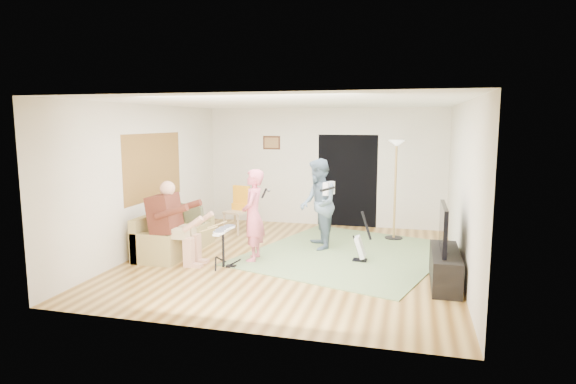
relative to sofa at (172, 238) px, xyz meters
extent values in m
plane|color=brown|center=(2.28, 0.05, -0.25)|extent=(6.00, 6.00, 0.00)
plane|color=white|center=(2.28, 0.05, 2.45)|extent=(6.00, 6.00, 0.00)
plane|color=olive|center=(-0.46, 0.25, 1.30)|extent=(0.00, 2.05, 2.05)
plane|color=black|center=(2.83, 3.04, 0.80)|extent=(2.10, 0.00, 2.10)
cube|color=#3F2314|center=(1.03, 3.04, 1.65)|extent=(0.42, 0.03, 0.32)
cube|color=#657D4C|center=(3.18, 0.65, -0.24)|extent=(4.08, 4.39, 0.02)
cube|color=#9D894E|center=(0.08, 0.00, -0.06)|extent=(0.75, 1.50, 0.37)
cube|color=#9D894E|center=(-0.24, 0.00, 0.13)|extent=(0.14, 1.86, 0.75)
cube|color=#9D894E|center=(0.08, 0.84, 0.02)|extent=(0.75, 0.18, 0.53)
cube|color=#9D894E|center=(0.08, -0.84, 0.02)|extent=(0.75, 0.18, 0.53)
cube|color=#552418|center=(0.23, -0.65, 0.60)|extent=(0.39, 0.51, 0.65)
sphere|color=tan|center=(0.30, -0.65, 1.03)|extent=(0.26, 0.26, 0.26)
cylinder|color=black|center=(1.28, -0.65, 0.07)|extent=(0.04, 0.04, 0.59)
cube|color=white|center=(1.28, -0.65, 0.35)|extent=(0.11, 0.59, 0.03)
imported|color=#D65D71|center=(1.64, -0.15, 0.54)|extent=(0.45, 0.62, 1.59)
imported|color=slate|center=(2.57, 0.90, 0.61)|extent=(0.89, 1.00, 1.71)
cube|color=black|center=(3.44, 0.24, -0.23)|extent=(0.24, 0.20, 0.03)
cube|color=white|center=(3.44, 0.24, 0.00)|extent=(0.19, 0.28, 0.38)
cylinder|color=black|center=(3.54, 0.24, 0.38)|extent=(0.20, 0.04, 0.49)
cylinder|color=black|center=(3.94, 2.03, -0.23)|extent=(0.36, 0.36, 0.03)
cylinder|color=#A07D44|center=(3.94, 2.03, 0.73)|extent=(0.05, 0.05, 1.92)
cone|color=white|center=(3.94, 2.03, 1.71)|extent=(0.32, 0.32, 0.13)
cube|color=tan|center=(0.62, 1.72, 0.21)|extent=(0.53, 0.53, 0.04)
cube|color=#FFA81A|center=(0.62, 1.92, 0.55)|extent=(0.41, 0.20, 0.43)
cube|color=black|center=(4.78, -0.63, 0.00)|extent=(0.40, 1.40, 0.50)
cube|color=black|center=(4.73, -0.63, 0.60)|extent=(0.06, 1.05, 0.68)
camera|label=1|loc=(4.26, -7.86, 2.14)|focal=30.00mm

